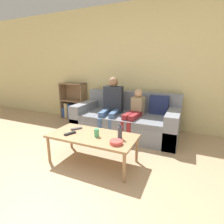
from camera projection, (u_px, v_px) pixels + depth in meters
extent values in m
plane|color=tan|center=(57.00, 205.00, 1.72)|extent=(22.00, 22.00, 0.00)
cube|color=beige|center=(138.00, 68.00, 3.76)|extent=(12.00, 0.06, 2.60)
cube|color=gray|center=(125.00, 126.00, 3.52)|extent=(2.02, 0.99, 0.31)
cube|color=slate|center=(124.00, 117.00, 3.39)|extent=(1.58, 0.81, 0.10)
cube|color=gray|center=(132.00, 100.00, 3.77)|extent=(2.02, 0.18, 0.40)
cube|color=gray|center=(87.00, 115.00, 3.85)|extent=(0.22, 0.99, 0.57)
cube|color=gray|center=(173.00, 126.00, 3.13)|extent=(0.22, 0.99, 0.57)
cube|color=navy|center=(159.00, 105.00, 3.40)|extent=(0.36, 0.12, 0.36)
cube|color=#8E7051|center=(63.00, 100.00, 4.59)|extent=(0.02, 0.28, 0.92)
cube|color=#8E7051|center=(84.00, 102.00, 4.34)|extent=(0.02, 0.28, 0.92)
cube|color=#8E7051|center=(76.00, 100.00, 4.58)|extent=(0.67, 0.02, 0.92)
cube|color=#8E7051|center=(74.00, 118.00, 4.58)|extent=(0.67, 0.28, 0.02)
cube|color=#8E7051|center=(73.00, 101.00, 4.46)|extent=(0.62, 0.28, 0.02)
cube|color=#8E7051|center=(72.00, 84.00, 4.35)|extent=(0.67, 0.28, 0.02)
cube|color=#33519E|center=(65.00, 112.00, 4.65)|extent=(0.06, 0.22, 0.25)
cube|color=beige|center=(67.00, 110.00, 4.60)|extent=(0.06, 0.16, 0.37)
cube|color=gold|center=(69.00, 110.00, 4.58)|extent=(0.04, 0.16, 0.37)
cube|color=#33519E|center=(71.00, 110.00, 4.56)|extent=(0.05, 0.23, 0.37)
cube|color=#B77542|center=(72.00, 113.00, 4.55)|extent=(0.04, 0.18, 0.25)
cube|color=#B77542|center=(74.00, 112.00, 4.53)|extent=(0.05, 0.22, 0.29)
cylinder|color=#A87F56|center=(49.00, 149.00, 2.46)|extent=(0.04, 0.04, 0.38)
cylinder|color=#A87F56|center=(124.00, 168.00, 2.01)|extent=(0.04, 0.04, 0.38)
cylinder|color=#A87F56|center=(71.00, 137.00, 2.91)|extent=(0.04, 0.04, 0.38)
cylinder|color=#A87F56|center=(137.00, 150.00, 2.46)|extent=(0.04, 0.04, 0.38)
cube|color=#A87F56|center=(92.00, 136.00, 2.41)|extent=(1.21, 0.59, 0.03)
cylinder|color=#476693|center=(100.00, 129.00, 3.21)|extent=(0.10, 0.10, 0.41)
cylinder|color=#476693|center=(110.00, 130.00, 3.15)|extent=(0.10, 0.10, 0.41)
cube|color=#476693|center=(105.00, 113.00, 3.38)|extent=(0.15, 0.45, 0.09)
cube|color=#476693|center=(115.00, 113.00, 3.32)|extent=(0.15, 0.45, 0.09)
cube|color=#282D38|center=(113.00, 99.00, 3.54)|extent=(0.39, 0.24, 0.53)
sphere|color=#936B4C|center=(113.00, 82.00, 3.45)|extent=(0.19, 0.19, 0.19)
cylinder|color=maroon|center=(123.00, 132.00, 3.06)|extent=(0.10, 0.10, 0.41)
cylinder|color=maroon|center=(129.00, 133.00, 3.00)|extent=(0.10, 0.10, 0.41)
cube|color=maroon|center=(129.00, 115.00, 3.21)|extent=(0.15, 0.45, 0.09)
cube|color=maroon|center=(135.00, 116.00, 3.15)|extent=(0.15, 0.45, 0.09)
cube|color=#9E8966|center=(138.00, 106.00, 3.37)|extent=(0.24, 0.22, 0.35)
sphere|color=tan|center=(138.00, 93.00, 3.31)|extent=(0.16, 0.16, 0.16)
cylinder|color=#4CB77A|center=(97.00, 133.00, 2.34)|extent=(0.07, 0.07, 0.11)
cube|color=black|center=(70.00, 133.00, 2.43)|extent=(0.11, 0.18, 0.02)
cube|color=#47474C|center=(76.00, 129.00, 2.62)|extent=(0.14, 0.17, 0.02)
cylinder|color=#DB4C47|center=(116.00, 142.00, 2.12)|extent=(0.16, 0.16, 0.05)
cylinder|color=#424756|center=(120.00, 133.00, 2.26)|extent=(0.06, 0.06, 0.16)
cylinder|color=#424756|center=(120.00, 125.00, 2.23)|extent=(0.03, 0.03, 0.04)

